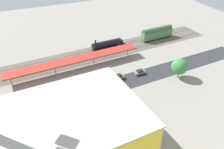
{
  "coord_description": "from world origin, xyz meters",
  "views": [
    {
      "loc": [
        24.92,
        65.55,
        49.28
      ],
      "look_at": [
        -2.66,
        2.5,
        4.08
      ],
      "focal_mm": 37.91,
      "sensor_mm": 36.0,
      "label": 1
    }
  ],
  "objects_px": {
    "parked_car_3": "(77,88)",
    "traffic_light": "(103,86)",
    "street_tree_0": "(179,67)",
    "street_tree_1": "(41,102)",
    "parked_car_5": "(28,100)",
    "box_truck_0": "(38,115)",
    "locomotive": "(109,44)",
    "parked_car_2": "(98,81)",
    "parked_car_4": "(53,93)",
    "platform_canopy_near": "(75,60)",
    "parked_car_0": "(140,72)",
    "construction_building": "(73,140)",
    "street_tree_2": "(107,85)",
    "street_tree_3": "(23,107)",
    "parked_car_1": "(118,77)",
    "passenger_coach": "(157,33)"
  },
  "relations": [
    {
      "from": "parked_car_0",
      "to": "street_tree_0",
      "type": "relative_size",
      "value": 0.56
    },
    {
      "from": "platform_canopy_near",
      "to": "locomotive",
      "type": "height_order",
      "value": "locomotive"
    },
    {
      "from": "locomotive",
      "to": "parked_car_4",
      "type": "relative_size",
      "value": 3.47
    },
    {
      "from": "street_tree_2",
      "to": "traffic_light",
      "type": "xyz_separation_m",
      "value": [
        0.7,
        -1.0,
        -0.95
      ]
    },
    {
      "from": "street_tree_3",
      "to": "street_tree_1",
      "type": "bearing_deg",
      "value": -179.64
    },
    {
      "from": "passenger_coach",
      "to": "parked_car_0",
      "type": "xyz_separation_m",
      "value": [
        23.2,
        24.69,
        -2.36
      ]
    },
    {
      "from": "platform_canopy_near",
      "to": "parked_car_4",
      "type": "height_order",
      "value": "platform_canopy_near"
    },
    {
      "from": "parked_car_3",
      "to": "traffic_light",
      "type": "distance_m",
      "value": 10.9
    },
    {
      "from": "parked_car_0",
      "to": "parked_car_2",
      "type": "relative_size",
      "value": 0.99
    },
    {
      "from": "parked_car_4",
      "to": "street_tree_0",
      "type": "bearing_deg",
      "value": 169.92
    },
    {
      "from": "passenger_coach",
      "to": "parked_car_3",
      "type": "relative_size",
      "value": 3.69
    },
    {
      "from": "parked_car_0",
      "to": "box_truck_0",
      "type": "xyz_separation_m",
      "value": [
        39.15,
        9.57,
        1.01
      ]
    },
    {
      "from": "parked_car_4",
      "to": "box_truck_0",
      "type": "bearing_deg",
      "value": 57.52
    },
    {
      "from": "parked_car_2",
      "to": "street_tree_2",
      "type": "distance_m",
      "value": 10.14
    },
    {
      "from": "parked_car_4",
      "to": "street_tree_1",
      "type": "bearing_deg",
      "value": 62.08
    },
    {
      "from": "platform_canopy_near",
      "to": "street_tree_0",
      "type": "bearing_deg",
      "value": 147.29
    },
    {
      "from": "parked_car_4",
      "to": "street_tree_1",
      "type": "height_order",
      "value": "street_tree_1"
    },
    {
      "from": "street_tree_0",
      "to": "street_tree_2",
      "type": "height_order",
      "value": "street_tree_2"
    },
    {
      "from": "street_tree_1",
      "to": "traffic_light",
      "type": "relative_size",
      "value": 1.23
    },
    {
      "from": "locomotive",
      "to": "parked_car_2",
      "type": "relative_size",
      "value": 3.74
    },
    {
      "from": "parked_car_5",
      "to": "parked_car_1",
      "type": "bearing_deg",
      "value": -179.72
    },
    {
      "from": "platform_canopy_near",
      "to": "street_tree_0",
      "type": "height_order",
      "value": "street_tree_0"
    },
    {
      "from": "passenger_coach",
      "to": "parked_car_5",
      "type": "xyz_separation_m",
      "value": [
        64.31,
        24.64,
        -2.3
      ]
    },
    {
      "from": "street_tree_0",
      "to": "street_tree_3",
      "type": "relative_size",
      "value": 0.98
    },
    {
      "from": "parked_car_3",
      "to": "street_tree_1",
      "type": "height_order",
      "value": "street_tree_1"
    },
    {
      "from": "platform_canopy_near",
      "to": "construction_building",
      "type": "height_order",
      "value": "construction_building"
    },
    {
      "from": "parked_car_3",
      "to": "parked_car_1",
      "type": "bearing_deg",
      "value": -179.53
    },
    {
      "from": "street_tree_1",
      "to": "parked_car_4",
      "type": "bearing_deg",
      "value": -117.92
    },
    {
      "from": "parked_car_2",
      "to": "traffic_light",
      "type": "bearing_deg",
      "value": 81.91
    },
    {
      "from": "box_truck_0",
      "to": "street_tree_0",
      "type": "height_order",
      "value": "street_tree_0"
    },
    {
      "from": "locomotive",
      "to": "traffic_light",
      "type": "relative_size",
      "value": 2.39
    },
    {
      "from": "parked_car_3",
      "to": "parked_car_4",
      "type": "bearing_deg",
      "value": -1.82
    },
    {
      "from": "locomotive",
      "to": "parked_car_1",
      "type": "distance_m",
      "value": 25.35
    },
    {
      "from": "construction_building",
      "to": "street_tree_2",
      "type": "bearing_deg",
      "value": -132.67
    },
    {
      "from": "parked_car_2",
      "to": "street_tree_1",
      "type": "height_order",
      "value": "street_tree_1"
    },
    {
      "from": "locomotive",
      "to": "parked_car_3",
      "type": "distance_m",
      "value": 33.33
    },
    {
      "from": "street_tree_0",
      "to": "parked_car_4",
      "type": "bearing_deg",
      "value": -10.08
    },
    {
      "from": "parked_car_1",
      "to": "parked_car_5",
      "type": "distance_m",
      "value": 32.26
    },
    {
      "from": "parked_car_0",
      "to": "street_tree_2",
      "type": "distance_m",
      "value": 19.48
    },
    {
      "from": "platform_canopy_near",
      "to": "parked_car_2",
      "type": "height_order",
      "value": "platform_canopy_near"
    },
    {
      "from": "traffic_light",
      "to": "parked_car_5",
      "type": "bearing_deg",
      "value": -17.46
    },
    {
      "from": "passenger_coach",
      "to": "locomotive",
      "type": "bearing_deg",
      "value": 0.01
    },
    {
      "from": "parked_car_5",
      "to": "box_truck_0",
      "type": "xyz_separation_m",
      "value": [
        -1.96,
        9.62,
        0.96
      ]
    },
    {
      "from": "box_truck_0",
      "to": "street_tree_2",
      "type": "relative_size",
      "value": 1.18
    },
    {
      "from": "street_tree_0",
      "to": "street_tree_1",
      "type": "xyz_separation_m",
      "value": [
        49.51,
        0.99,
        0.82
      ]
    },
    {
      "from": "platform_canopy_near",
      "to": "parked_car_2",
      "type": "bearing_deg",
      "value": 110.08
    },
    {
      "from": "parked_car_2",
      "to": "box_truck_0",
      "type": "bearing_deg",
      "value": 24.42
    },
    {
      "from": "locomotive",
      "to": "street_tree_0",
      "type": "distance_m",
      "value": 35.44
    },
    {
      "from": "parked_car_5",
      "to": "street_tree_0",
      "type": "height_order",
      "value": "street_tree_0"
    },
    {
      "from": "construction_building",
      "to": "traffic_light",
      "type": "xyz_separation_m",
      "value": [
        -15.66,
        -21.07,
        -3.57
      ]
    }
  ]
}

